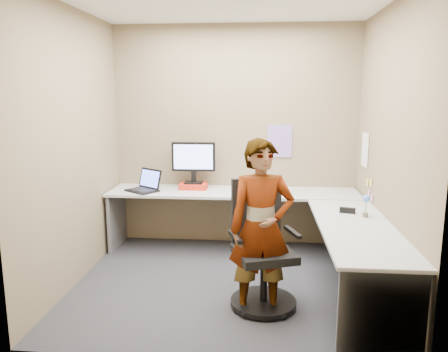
# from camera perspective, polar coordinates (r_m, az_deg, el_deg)

# --- Properties ---
(ground) EXTENTS (3.00, 3.00, 0.00)m
(ground) POSITION_cam_1_polar(r_m,az_deg,el_deg) (4.51, 0.30, -13.84)
(ground) COLOR #222227
(ground) RESTS_ON ground
(wall_back) EXTENTS (3.00, 0.00, 3.00)m
(wall_back) POSITION_cam_1_polar(r_m,az_deg,el_deg) (5.42, 1.45, 5.17)
(wall_back) COLOR brown
(wall_back) RESTS_ON ground
(wall_right) EXTENTS (0.00, 2.70, 2.70)m
(wall_right) POSITION_cam_1_polar(r_m,az_deg,el_deg) (4.28, 20.77, 2.99)
(wall_right) COLOR brown
(wall_right) RESTS_ON ground
(wall_left) EXTENTS (0.00, 2.70, 2.70)m
(wall_left) POSITION_cam_1_polar(r_m,az_deg,el_deg) (4.51, -19.06, 3.46)
(wall_left) COLOR brown
(wall_left) RESTS_ON ground
(desk) EXTENTS (2.98, 2.58, 0.73)m
(desk) POSITION_cam_1_polar(r_m,az_deg,el_deg) (4.66, 6.09, -5.37)
(desk) COLOR silver
(desk) RESTS_ON ground
(paper_ream) EXTENTS (0.33, 0.25, 0.07)m
(paper_ream) POSITION_cam_1_polar(r_m,az_deg,el_deg) (5.35, -4.00, -1.30)
(paper_ream) COLOR red
(paper_ream) RESTS_ON desk
(monitor) EXTENTS (0.53, 0.16, 0.50)m
(monitor) POSITION_cam_1_polar(r_m,az_deg,el_deg) (5.31, -4.02, 2.22)
(monitor) COLOR black
(monitor) RESTS_ON paper_ream
(laptop) EXTENTS (0.46, 0.45, 0.25)m
(laptop) POSITION_cam_1_polar(r_m,az_deg,el_deg) (5.30, -10.20, -1.20)
(laptop) COLOR black
(laptop) RESTS_ON desk
(trackball_mouse) EXTENTS (0.12, 0.08, 0.07)m
(trackball_mouse) POSITION_cam_1_polar(r_m,az_deg,el_deg) (5.28, -3.70, -1.54)
(trackball_mouse) COLOR #B7B7BC
(trackball_mouse) RESTS_ON desk
(origami) EXTENTS (0.10, 0.10, 0.06)m
(origami) POSITION_cam_1_polar(r_m,az_deg,el_deg) (5.06, 1.64, -2.01)
(origami) COLOR white
(origami) RESTS_ON desk
(stapler) EXTENTS (0.16, 0.08, 0.05)m
(stapler) POSITION_cam_1_polar(r_m,az_deg,el_deg) (4.42, 15.83, -4.34)
(stapler) COLOR black
(stapler) RESTS_ON desk
(flower) EXTENTS (0.07, 0.07, 0.22)m
(flower) POSITION_cam_1_polar(r_m,az_deg,el_deg) (4.30, 18.07, -3.28)
(flower) COLOR brown
(flower) RESTS_ON desk
(calendar_purple) EXTENTS (0.30, 0.01, 0.40)m
(calendar_purple) POSITION_cam_1_polar(r_m,az_deg,el_deg) (5.41, 7.28, 4.54)
(calendar_purple) COLOR #846BB7
(calendar_purple) RESTS_ON wall_back
(calendar_white) EXTENTS (0.01, 0.28, 0.38)m
(calendar_white) POSITION_cam_1_polar(r_m,az_deg,el_deg) (5.16, 17.94, 3.24)
(calendar_white) COLOR white
(calendar_white) RESTS_ON wall_right
(sticky_note_a) EXTENTS (0.01, 0.07, 0.07)m
(sticky_note_a) POSITION_cam_1_polar(r_m,az_deg,el_deg) (4.87, 18.63, -0.80)
(sticky_note_a) COLOR #F2E059
(sticky_note_a) RESTS_ON wall_right
(sticky_note_b) EXTENTS (0.01, 0.07, 0.07)m
(sticky_note_b) POSITION_cam_1_polar(r_m,az_deg,el_deg) (4.94, 18.41, -2.16)
(sticky_note_b) COLOR pink
(sticky_note_b) RESTS_ON wall_right
(sticky_note_c) EXTENTS (0.01, 0.07, 0.07)m
(sticky_note_c) POSITION_cam_1_polar(r_m,az_deg,el_deg) (4.83, 18.72, -2.70)
(sticky_note_c) COLOR pink
(sticky_note_c) RESTS_ON wall_right
(sticky_note_d) EXTENTS (0.01, 0.07, 0.07)m
(sticky_note_d) POSITION_cam_1_polar(r_m,az_deg,el_deg) (5.02, 18.22, -0.79)
(sticky_note_d) COLOR #F2E059
(sticky_note_d) RESTS_ON wall_right
(office_chair) EXTENTS (0.64, 0.63, 1.11)m
(office_chair) POSITION_cam_1_polar(r_m,az_deg,el_deg) (3.97, 4.93, -10.31)
(office_chair) COLOR black
(office_chair) RESTS_ON ground
(person) EXTENTS (0.61, 0.46, 1.51)m
(person) POSITION_cam_1_polar(r_m,az_deg,el_deg) (3.72, 4.91, -6.80)
(person) COLOR #999399
(person) RESTS_ON ground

